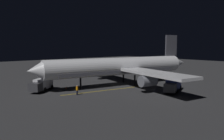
% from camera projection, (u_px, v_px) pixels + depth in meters
% --- Properties ---
extents(ground_plane, '(180.00, 180.00, 0.20)m').
position_uv_depth(ground_plane, '(119.00, 85.00, 48.37)').
color(ground_plane, '#323234').
extents(apron_guide_stripe, '(4.16, 21.27, 0.01)m').
position_uv_depth(apron_guide_stripe, '(114.00, 89.00, 43.64)').
color(apron_guide_stripe, gold).
rests_on(apron_guide_stripe, ground_plane).
extents(airliner, '(37.16, 39.45, 11.27)m').
position_uv_depth(airliner, '(121.00, 67.00, 48.22)').
color(airliner, white).
rests_on(airliner, ground_plane).
extents(baggage_truck, '(5.12, 5.78, 2.37)m').
position_uv_depth(baggage_truck, '(42.00, 85.00, 41.87)').
color(baggage_truck, silver).
rests_on(baggage_truck, ground_plane).
extents(catering_truck, '(4.49, 6.82, 2.43)m').
position_uv_depth(catering_truck, '(173.00, 85.00, 41.42)').
color(catering_truck, navy).
rests_on(catering_truck, ground_plane).
extents(ground_crew_worker, '(0.40, 0.40, 1.74)m').
position_uv_depth(ground_crew_worker, '(77.00, 90.00, 38.69)').
color(ground_crew_worker, black).
rests_on(ground_crew_worker, ground_plane).
extents(traffic_cone_near_left, '(0.50, 0.50, 0.55)m').
position_uv_depth(traffic_cone_near_left, '(66.00, 88.00, 44.09)').
color(traffic_cone_near_left, '#EA590F').
rests_on(traffic_cone_near_left, ground_plane).
extents(traffic_cone_near_right, '(0.50, 0.50, 0.55)m').
position_uv_depth(traffic_cone_near_right, '(77.00, 89.00, 43.04)').
color(traffic_cone_near_right, '#EA590F').
rests_on(traffic_cone_near_right, ground_plane).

